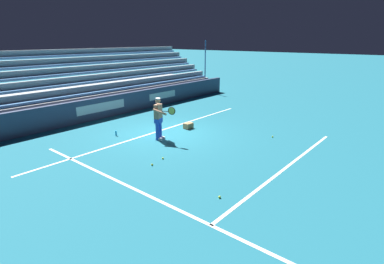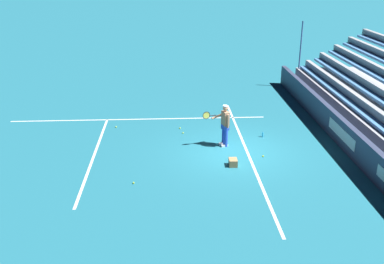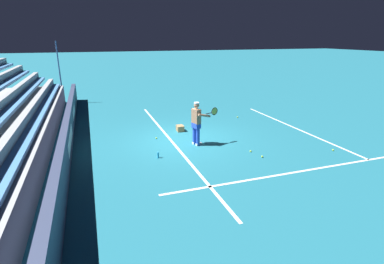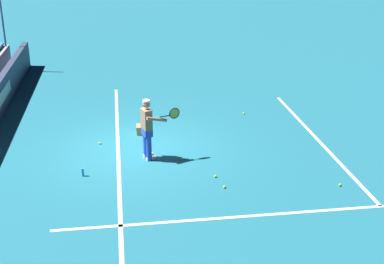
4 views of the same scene
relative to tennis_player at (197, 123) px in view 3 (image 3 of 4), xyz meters
name	(u,v)px [view 3 (image 3 of 4)]	position (x,y,z in m)	size (l,w,h in m)	color
ground_plane	(183,140)	(-0.68, -0.34, -0.89)	(160.00, 160.00, 0.00)	#1E6B7F
court_baseline_white	(172,141)	(-0.68, -0.84, -0.89)	(12.00, 0.10, 0.01)	white
court_sideline_white	(335,166)	(3.43, 3.66, -0.89)	(0.10, 12.00, 0.01)	white
court_service_line_white	(294,128)	(-0.68, 5.16, -0.89)	(8.22, 0.10, 0.01)	white
back_wall_sponsor_board	(67,139)	(-0.68, -4.79, -0.34)	(20.65, 0.25, 1.10)	#384260
tennis_player	(197,123)	(0.00, 0.00, 0.00)	(0.58, 1.07, 1.71)	blue
ball_box_cardboard	(180,128)	(-1.94, -0.10, -0.76)	(0.40, 0.30, 0.26)	#A87F51
tennis_ball_far_right	(237,117)	(-3.19, 3.46, -0.86)	(0.07, 0.07, 0.07)	#CCE533
tennis_ball_far_left	(251,151)	(1.42, 1.62, -0.86)	(0.07, 0.07, 0.07)	#CCE533
tennis_ball_toward_net	(333,150)	(2.33, 4.62, -0.86)	(0.07, 0.07, 0.07)	#CCE533
tennis_ball_on_baseline	(262,157)	(2.03, 1.74, -0.86)	(0.07, 0.07, 0.07)	#CCE533
tennis_ball_near_player	(156,138)	(-1.23, -1.37, -0.86)	(0.07, 0.07, 0.07)	#CCE533
water_bottle	(158,155)	(0.85, -1.77, -0.78)	(0.07, 0.07, 0.22)	#33B2E5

